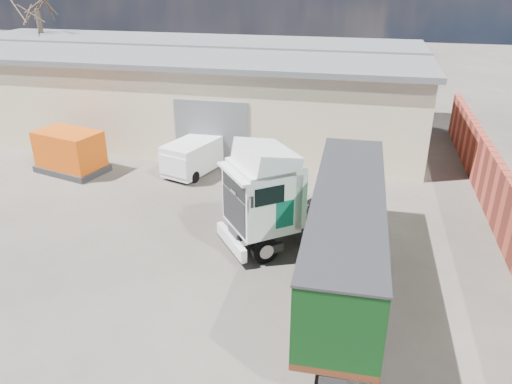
% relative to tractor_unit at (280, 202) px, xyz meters
% --- Properties ---
extents(ground, '(120.00, 120.00, 0.00)m').
position_rel_tractor_unit_xyz_m(ground, '(-2.91, -2.73, -1.78)').
color(ground, '#292621').
rests_on(ground, ground).
extents(warehouse, '(30.60, 12.60, 5.42)m').
position_rel_tractor_unit_xyz_m(warehouse, '(-8.90, 13.27, 0.89)').
color(warehouse, beige).
rests_on(warehouse, ground).
extents(brick_boundary_wall, '(0.35, 26.00, 2.50)m').
position_rel_tractor_unit_xyz_m(brick_boundary_wall, '(8.59, 3.27, -0.53)').
color(brick_boundary_wall, maroon).
rests_on(brick_boundary_wall, ground).
extents(tractor_unit, '(6.36, 5.61, 4.22)m').
position_rel_tractor_unit_xyz_m(tractor_unit, '(0.00, 0.00, 0.00)').
color(tractor_unit, black).
rests_on(tractor_unit, ground).
extents(box_trailer, '(2.30, 10.54, 3.50)m').
position_rel_tractor_unit_xyz_m(box_trailer, '(2.57, -2.32, 0.36)').
color(box_trailer, '#2D2D30').
rests_on(box_trailer, ground).
extents(panel_van, '(3.02, 4.63, 1.76)m').
position_rel_tractor_unit_xyz_m(panel_van, '(-5.49, 6.38, -0.87)').
color(panel_van, black).
rests_on(panel_van, ground).
extents(orange_skip, '(3.95, 3.04, 2.18)m').
position_rel_tractor_unit_xyz_m(orange_skip, '(-11.94, 4.98, -0.83)').
color(orange_skip, '#2D2D30').
rests_on(orange_skip, ground).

